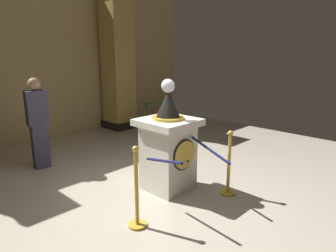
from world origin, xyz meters
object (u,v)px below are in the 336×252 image
at_px(pedestal_clock, 168,147).
at_px(stanchion_far, 229,172).
at_px(potted_palm_right, 156,125).
at_px(bystander_guest, 38,121).
at_px(stanchion_near, 137,199).

height_order(pedestal_clock, stanchion_far, pedestal_clock).
bearing_deg(potted_palm_right, bystander_guest, -178.67).
bearing_deg(stanchion_far, stanchion_near, 168.40).
xyz_separation_m(stanchion_far, bystander_guest, (-1.50, 3.17, 0.55)).
bearing_deg(stanchion_near, bystander_guest, 88.81).
relative_size(stanchion_near, potted_palm_right, 1.08).
bearing_deg(stanchion_near, stanchion_far, -11.60).
xyz_separation_m(pedestal_clock, bystander_guest, (-1.00, 2.36, 0.21)).
bearing_deg(pedestal_clock, potted_palm_right, 49.82).
height_order(stanchion_near, potted_palm_right, stanchion_near).
height_order(stanchion_far, potted_palm_right, stanchion_far).
height_order(pedestal_clock, bystander_guest, pedestal_clock).
height_order(stanchion_far, bystander_guest, bystander_guest).
xyz_separation_m(stanchion_near, stanchion_far, (1.56, -0.32, -0.02)).
bearing_deg(stanchion_far, bystander_guest, 115.35).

